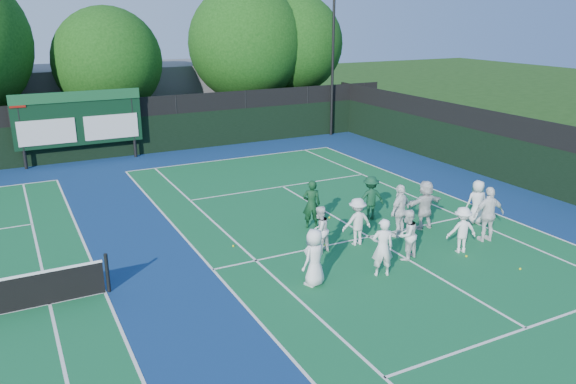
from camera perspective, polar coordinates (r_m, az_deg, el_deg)
name	(u,v)px	position (r m, az deg, el deg)	size (l,w,h in m)	color
ground	(387,248)	(18.15, 10.04, -5.60)	(120.00, 120.00, 0.00)	#17390F
court_apron	(196,273)	(16.40, -9.36, -8.16)	(34.00, 32.00, 0.01)	navy
near_court	(369,237)	(18.89, 8.22, -4.53)	(11.05, 23.85, 0.01)	#12592F
back_fence	(100,133)	(30.02, -18.55, 5.75)	(34.00, 0.08, 3.00)	black
divider_fence_right	(558,166)	(24.62, 25.78, 2.42)	(0.08, 32.00, 3.00)	black
scoreboard	(78,119)	(29.34, -20.53, 6.95)	(6.00, 0.21, 3.55)	black
clubhouse	(141,95)	(38.41, -14.69, 9.49)	(18.00, 6.00, 4.00)	slate
light_pole_right	(334,28)	(33.92, 4.65, 16.28)	(1.20, 0.30, 10.12)	black
tree_c	(110,64)	(33.34, -17.60, 12.30)	(5.92, 5.92, 7.55)	black
tree_d	(248,46)	(35.69, -4.05, 14.54)	(7.09, 7.09, 8.90)	black
tree_e	(295,46)	(37.08, 0.67, 14.59)	(6.30, 6.30, 8.42)	black
tennis_ball_0	(325,245)	(18.03, 3.82, -5.41)	(0.07, 0.07, 0.07)	yellow
tennis_ball_2	(520,269)	(17.72, 22.51, -7.23)	(0.07, 0.07, 0.07)	yellow
tennis_ball_3	(233,246)	(18.00, -5.57, -5.48)	(0.07, 0.07, 0.07)	yellow
tennis_ball_4	(329,218)	(20.41, 4.23, -2.60)	(0.07, 0.07, 0.07)	yellow
tennis_ball_5	(466,256)	(18.04, 17.66, -6.23)	(0.07, 0.07, 0.07)	yellow
player_front_0	(314,257)	(15.25, 2.68, -6.66)	(0.79, 0.51, 1.62)	white
player_front_1	(383,247)	(15.96, 9.58, -5.58)	(0.62, 0.41, 1.71)	white
player_front_2	(407,235)	(17.18, 11.98, -4.26)	(0.76, 0.59, 1.57)	white
player_front_3	(462,230)	(18.11, 17.25, -3.70)	(0.95, 0.55, 1.47)	white
player_front_4	(489,214)	(19.20, 19.70, -2.15)	(1.08, 0.45, 1.84)	white
player_back_0	(319,230)	(17.26, 3.21, -3.87)	(0.74, 0.57, 1.52)	white
player_back_1	(357,222)	(17.99, 7.03, -3.00)	(1.01, 0.58, 1.56)	silver
player_back_2	(400,211)	(18.83, 11.30, -1.87)	(1.06, 0.44, 1.80)	white
player_back_3	(425,205)	(19.73, 13.74, -1.27)	(1.59, 0.51, 1.72)	silver
player_back_4	(477,202)	(20.78, 18.64, -0.96)	(0.76, 0.50, 1.56)	silver
coach_left	(311,204)	(19.21, 2.40, -1.26)	(0.63, 0.41, 1.72)	#0E361B
coach_right	(371,198)	(20.26, 8.38, -0.59)	(1.04, 0.60, 1.61)	#103B23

